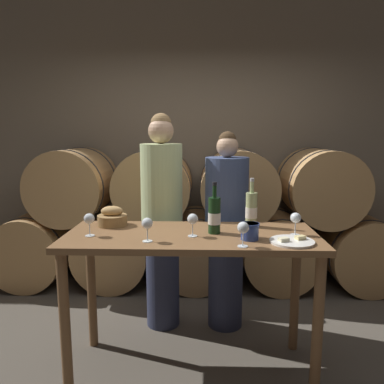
{
  "coord_description": "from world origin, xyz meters",
  "views": [
    {
      "loc": [
        0.07,
        -2.32,
        1.6
      ],
      "look_at": [
        0.0,
        0.13,
        1.2
      ],
      "focal_mm": 35.0,
      "sensor_mm": 36.0,
      "label": 1
    }
  ],
  "objects_px": {
    "cheese_plate": "(292,241)",
    "wine_glass_center": "(193,220)",
    "person_left": "(162,220)",
    "wine_bottle_red": "(214,215)",
    "wine_glass_right": "(243,229)",
    "bread_basket": "(112,218)",
    "person_right": "(226,231)",
    "blue_crock": "(250,230)",
    "wine_glass_far_right": "(296,219)",
    "wine_glass_left": "(147,224)",
    "tasting_table": "(191,255)",
    "wine_bottle_white": "(251,210)",
    "wine_glass_far_left": "(89,220)"
  },
  "relations": [
    {
      "from": "wine_glass_right",
      "to": "wine_glass_far_right",
      "type": "xyz_separation_m",
      "value": [
        0.36,
        0.25,
        0.0
      ]
    },
    {
      "from": "person_right",
      "to": "blue_crock",
      "type": "xyz_separation_m",
      "value": [
        0.1,
        -0.72,
        0.2
      ]
    },
    {
      "from": "bread_basket",
      "to": "wine_glass_far_left",
      "type": "height_order",
      "value": "wine_glass_far_left"
    },
    {
      "from": "bread_basket",
      "to": "wine_glass_far_right",
      "type": "xyz_separation_m",
      "value": [
        1.21,
        -0.21,
        0.05
      ]
    },
    {
      "from": "person_right",
      "to": "bread_basket",
      "type": "distance_m",
      "value": 0.93
    },
    {
      "from": "person_left",
      "to": "wine_glass_center",
      "type": "relative_size",
      "value": 11.98
    },
    {
      "from": "wine_glass_center",
      "to": "wine_glass_right",
      "type": "height_order",
      "value": "same"
    },
    {
      "from": "tasting_table",
      "to": "wine_glass_right",
      "type": "relative_size",
      "value": 11.13
    },
    {
      "from": "bread_basket",
      "to": "wine_glass_left",
      "type": "relative_size",
      "value": 1.41
    },
    {
      "from": "person_left",
      "to": "cheese_plate",
      "type": "bearing_deg",
      "value": -42.41
    },
    {
      "from": "wine_glass_far_left",
      "to": "wine_bottle_red",
      "type": "bearing_deg",
      "value": 6.59
    },
    {
      "from": "tasting_table",
      "to": "cheese_plate",
      "type": "height_order",
      "value": "cheese_plate"
    },
    {
      "from": "wine_glass_center",
      "to": "wine_bottle_red",
      "type": "bearing_deg",
      "value": 30.05
    },
    {
      "from": "person_right",
      "to": "wine_glass_left",
      "type": "relative_size",
      "value": 11.02
    },
    {
      "from": "bread_basket",
      "to": "wine_glass_far_right",
      "type": "bearing_deg",
      "value": -9.75
    },
    {
      "from": "wine_bottle_white",
      "to": "wine_glass_left",
      "type": "bearing_deg",
      "value": -150.24
    },
    {
      "from": "bread_basket",
      "to": "tasting_table",
      "type": "bearing_deg",
      "value": -19.48
    },
    {
      "from": "person_left",
      "to": "person_right",
      "type": "bearing_deg",
      "value": -0.02
    },
    {
      "from": "cheese_plate",
      "to": "wine_glass_center",
      "type": "height_order",
      "value": "wine_glass_center"
    },
    {
      "from": "wine_glass_left",
      "to": "person_left",
      "type": "bearing_deg",
      "value": 89.94
    },
    {
      "from": "wine_glass_left",
      "to": "person_right",
      "type": "bearing_deg",
      "value": 56.55
    },
    {
      "from": "blue_crock",
      "to": "wine_glass_right",
      "type": "height_order",
      "value": "wine_glass_right"
    },
    {
      "from": "person_right",
      "to": "wine_glass_center",
      "type": "xyz_separation_m",
      "value": [
        -0.25,
        -0.66,
        0.25
      ]
    },
    {
      "from": "tasting_table",
      "to": "wine_glass_far_left",
      "type": "distance_m",
      "value": 0.69
    },
    {
      "from": "wine_glass_left",
      "to": "wine_glass_far_right",
      "type": "bearing_deg",
      "value": 10.46
    },
    {
      "from": "wine_bottle_white",
      "to": "wine_glass_center",
      "type": "relative_size",
      "value": 2.31
    },
    {
      "from": "wine_bottle_white",
      "to": "wine_glass_right",
      "type": "height_order",
      "value": "wine_bottle_white"
    },
    {
      "from": "tasting_table",
      "to": "blue_crock",
      "type": "height_order",
      "value": "blue_crock"
    },
    {
      "from": "wine_glass_far_left",
      "to": "wine_glass_far_right",
      "type": "relative_size",
      "value": 1.0
    },
    {
      "from": "person_left",
      "to": "wine_glass_far_left",
      "type": "relative_size",
      "value": 11.98
    },
    {
      "from": "person_right",
      "to": "wine_bottle_white",
      "type": "bearing_deg",
      "value": -70.42
    },
    {
      "from": "wine_glass_far_left",
      "to": "bread_basket",
      "type": "bearing_deg",
      "value": 73.75
    },
    {
      "from": "wine_bottle_white",
      "to": "blue_crock",
      "type": "height_order",
      "value": "wine_bottle_white"
    },
    {
      "from": "blue_crock",
      "to": "wine_glass_far_right",
      "type": "bearing_deg",
      "value": 19.62
    },
    {
      "from": "tasting_table",
      "to": "blue_crock",
      "type": "bearing_deg",
      "value": -18.29
    },
    {
      "from": "wine_glass_center",
      "to": "wine_glass_right",
      "type": "relative_size",
      "value": 1.0
    },
    {
      "from": "wine_bottle_red",
      "to": "wine_bottle_white",
      "type": "height_order",
      "value": "wine_bottle_white"
    },
    {
      "from": "cheese_plate",
      "to": "wine_glass_far_left",
      "type": "xyz_separation_m",
      "value": [
        -1.23,
        0.11,
        0.1
      ]
    },
    {
      "from": "wine_glass_far_right",
      "to": "person_left",
      "type": "bearing_deg",
      "value": 146.01
    },
    {
      "from": "blue_crock",
      "to": "wine_glass_center",
      "type": "distance_m",
      "value": 0.36
    },
    {
      "from": "tasting_table",
      "to": "wine_bottle_white",
      "type": "distance_m",
      "value": 0.52
    },
    {
      "from": "wine_glass_right",
      "to": "wine_bottle_red",
      "type": "bearing_deg",
      "value": 118.62
    },
    {
      "from": "person_left",
      "to": "wine_bottle_red",
      "type": "height_order",
      "value": "person_left"
    },
    {
      "from": "blue_crock",
      "to": "person_right",
      "type": "bearing_deg",
      "value": 97.57
    },
    {
      "from": "wine_glass_far_left",
      "to": "wine_glass_far_right",
      "type": "bearing_deg",
      "value": 2.64
    },
    {
      "from": "wine_glass_left",
      "to": "blue_crock",
      "type": "bearing_deg",
      "value": 5.76
    },
    {
      "from": "person_left",
      "to": "wine_glass_left",
      "type": "distance_m",
      "value": 0.8
    },
    {
      "from": "person_left",
      "to": "bread_basket",
      "type": "xyz_separation_m",
      "value": [
        -0.3,
        -0.41,
        0.11
      ]
    },
    {
      "from": "bread_basket",
      "to": "person_left",
      "type": "bearing_deg",
      "value": 53.39
    },
    {
      "from": "cheese_plate",
      "to": "wine_glass_far_right",
      "type": "bearing_deg",
      "value": 70.82
    }
  ]
}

